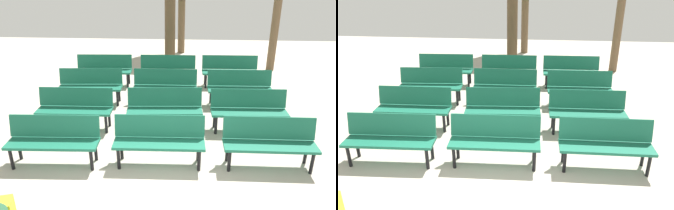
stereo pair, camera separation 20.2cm
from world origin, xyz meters
TOP-DOWN VIEW (x-y plane):
  - bench_r0_c0 at (-1.94, 1.49)m, footprint 1.62×0.54m
  - bench_r0_c1 at (-0.07, 1.60)m, footprint 1.61×0.52m
  - bench_r0_c2 at (1.85, 1.64)m, footprint 1.60×0.49m
  - bench_r1_c0 at (-2.00, 2.88)m, footprint 1.61×0.51m
  - bench_r1_c1 at (-0.07, 2.99)m, footprint 1.62×0.57m
  - bench_r1_c2 at (1.72, 3.00)m, footprint 1.61×0.52m
  - bench_r2_c0 at (-2.05, 4.28)m, footprint 1.62×0.57m
  - bench_r2_c1 at (-0.15, 4.33)m, footprint 1.60×0.49m
  - bench_r2_c2 at (1.72, 4.36)m, footprint 1.61×0.53m
  - bench_r3_c0 at (-2.03, 5.65)m, footprint 1.62×0.55m
  - bench_r3_c1 at (-0.17, 5.70)m, footprint 1.61×0.50m
  - bench_r3_c2 at (1.63, 5.77)m, footprint 1.61×0.51m
  - tree_1 at (3.18, 7.38)m, footprint 0.26×0.26m
  - tree_2 at (-0.19, 7.38)m, footprint 0.35×0.35m

SIDE VIEW (x-z plane):
  - bench_r0_c0 at x=-1.94m, z-range 0.07..0.94m
  - bench_r0_c1 at x=-0.07m, z-range 0.07..0.94m
  - bench_r0_c2 at x=1.85m, z-range 0.07..0.94m
  - bench_r1_c0 at x=-2.00m, z-range 0.07..0.94m
  - bench_r1_c1 at x=-0.07m, z-range 0.07..0.94m
  - bench_r1_c2 at x=1.72m, z-range 0.07..0.94m
  - bench_r2_c0 at x=-2.05m, z-range 0.07..0.94m
  - bench_r2_c1 at x=-0.15m, z-range 0.07..0.94m
  - bench_r2_c2 at x=1.72m, z-range 0.07..0.94m
  - bench_r3_c0 at x=-2.03m, z-range 0.07..0.94m
  - bench_r3_c1 at x=-0.17m, z-range 0.07..0.94m
  - bench_r3_c2 at x=1.63m, z-range 0.07..0.94m
  - tree_1 at x=3.18m, z-range 0.00..2.45m
  - tree_2 at x=-0.19m, z-range 0.00..2.55m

